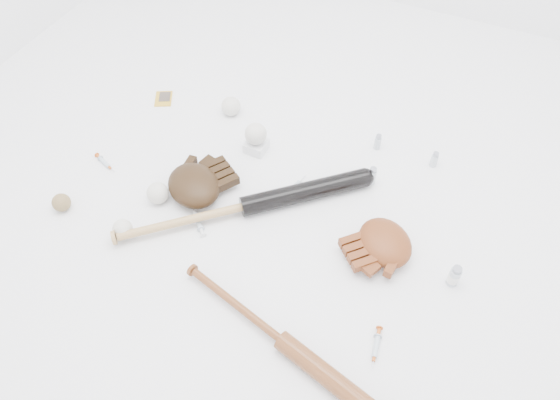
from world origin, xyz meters
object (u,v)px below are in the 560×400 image
at_px(bat_wood, 283,341).
at_px(glove_dark, 194,185).
at_px(bat_dark, 244,206).
at_px(pedestal, 256,146).

relative_size(bat_wood, glove_dark, 3.13).
distance_m(bat_dark, bat_wood, 0.52).
bearing_deg(glove_dark, bat_dark, 32.18).
relative_size(bat_wood, pedestal, 10.27).
distance_m(bat_wood, glove_dark, 0.67).
bearing_deg(pedestal, bat_wood, -58.26).
xyz_separation_m(bat_dark, bat_wood, (0.33, -0.40, -0.01)).
height_order(glove_dark, pedestal, glove_dark).
bearing_deg(bat_dark, glove_dark, 136.77).
bearing_deg(pedestal, glove_dark, -109.34).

